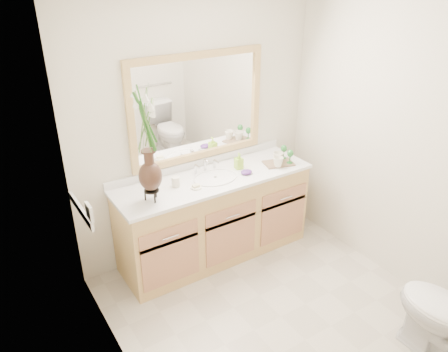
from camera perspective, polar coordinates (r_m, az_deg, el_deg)
floor at (r=3.72m, az=7.44°, el=-17.74°), size 2.60×2.60×0.00m
wall_back at (r=3.99m, az=-3.50°, el=6.17°), size 2.40×0.02×2.40m
wall_left at (r=2.49m, az=-12.96°, el=-8.01°), size 0.02×2.60×2.40m
wall_right at (r=3.86m, az=22.44°, el=3.41°), size 0.02×2.60×2.40m
vanity at (r=4.12m, az=-1.24°, el=-5.49°), size 1.80×0.55×0.80m
counter at (r=3.92m, az=-1.30°, el=-0.33°), size 1.84×0.57×0.03m
sink at (r=3.92m, az=-1.15°, el=-0.94°), size 0.38×0.34×0.23m
mirror at (r=3.90m, az=-3.42°, el=8.90°), size 1.32×0.04×0.97m
switch_plate at (r=3.23m, az=-17.19°, el=-4.49°), size 0.02×0.12×0.12m
door at (r=2.29m, az=24.72°, el=-20.20°), size 0.80×0.03×2.00m
flower_vase at (r=3.33m, az=-10.10°, el=6.12°), size 0.22×0.22×0.90m
tumbler at (r=3.75m, az=-6.33°, el=-0.74°), size 0.07×0.07×0.09m
soap_dish at (r=3.72m, az=-3.68°, el=-1.43°), size 0.10×0.10×0.03m
soap_bottle at (r=4.04m, az=1.94°, el=1.89°), size 0.07×0.07×0.14m
purple_dish at (r=3.96m, az=2.95°, el=0.52°), size 0.12×0.10×0.04m
tray at (r=4.19m, az=7.13°, el=1.67°), size 0.31×0.25×0.01m
mug_left at (r=4.09m, az=7.08°, el=1.89°), size 0.10×0.10×0.10m
mug_right at (r=4.19m, az=7.10°, el=2.51°), size 0.11×0.11×0.10m
goblet_front at (r=4.16m, az=8.64°, el=2.85°), size 0.06×0.06×0.13m
goblet_back at (r=4.26m, az=7.82°, el=3.47°), size 0.06×0.06×0.13m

